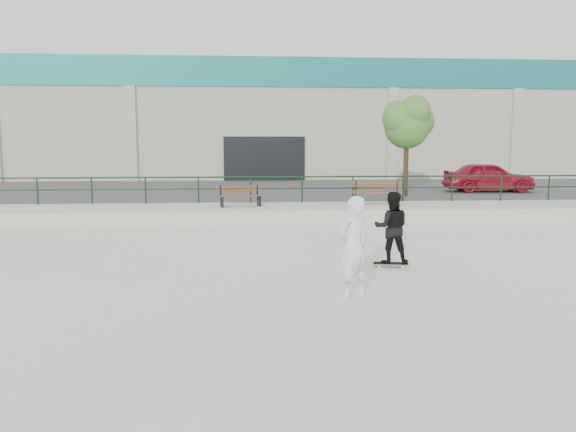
{
  "coord_description": "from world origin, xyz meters",
  "views": [
    {
      "loc": [
        -1.23,
        -10.86,
        2.8
      ],
      "look_at": [
        -0.23,
        2.0,
        1.12
      ],
      "focal_mm": 35.0,
      "sensor_mm": 36.0,
      "label": 1
    }
  ],
  "objects": [
    {
      "name": "tree",
      "position": [
        5.82,
        13.2,
        3.73
      ],
      "size": [
        2.43,
        2.16,
        4.31
      ],
      "color": "#413020",
      "rests_on": "parking_strip"
    },
    {
      "name": "red_car",
      "position": [
        10.33,
        14.97,
        1.2
      ],
      "size": [
        4.27,
        2.03,
        1.41
      ],
      "primitive_type": "imported",
      "rotation": [
        0.0,
        0.0,
        1.48
      ],
      "color": "maroon",
      "rests_on": "parking_strip"
    },
    {
      "name": "bench_right",
      "position": [
        3.79,
        10.15,
        0.93
      ],
      "size": [
        1.96,
        0.92,
        0.87
      ],
      "rotation": [
        0.0,
        0.0,
        -0.2
      ],
      "color": "brown",
      "rests_on": "ledge"
    },
    {
      "name": "railing",
      "position": [
        -0.0,
        10.8,
        1.24
      ],
      "size": [
        28.0,
        0.06,
        1.03
      ],
      "color": "#123219",
      "rests_on": "ledge"
    },
    {
      "name": "ground",
      "position": [
        0.0,
        0.0,
        0.0
      ],
      "size": [
        120.0,
        120.0,
        0.0
      ],
      "primitive_type": "plane",
      "color": "silver",
      "rests_on": "ground"
    },
    {
      "name": "parking_strip",
      "position": [
        0.0,
        18.0,
        0.25
      ],
      "size": [
        60.0,
        14.0,
        0.5
      ],
      "primitive_type": "cube",
      "color": "#3D3D3D",
      "rests_on": "ground"
    },
    {
      "name": "skateboard",
      "position": [
        2.07,
        1.45,
        0.07
      ],
      "size": [
        0.8,
        0.34,
        0.09
      ],
      "rotation": [
        0.0,
        0.0,
        -0.19
      ],
      "color": "black",
      "rests_on": "ground"
    },
    {
      "name": "seated_skater",
      "position": [
        0.73,
        -0.95,
        0.93
      ],
      "size": [
        0.81,
        0.72,
        1.85
      ],
      "primitive_type": "imported",
      "rotation": [
        0.0,
        0.0,
        3.66
      ],
      "color": "white",
      "rests_on": "ground"
    },
    {
      "name": "bench_left",
      "position": [
        -1.4,
        9.64,
        0.88
      ],
      "size": [
        1.72,
        0.81,
        0.76
      ],
      "rotation": [
        0.0,
        0.0,
        0.21
      ],
      "color": "brown",
      "rests_on": "ledge"
    },
    {
      "name": "commercial_building",
      "position": [
        -0.0,
        31.99,
        4.58
      ],
      "size": [
        44.2,
        16.33,
        8.0
      ],
      "color": "#AFAB9D",
      "rests_on": "ground"
    },
    {
      "name": "standing_skater",
      "position": [
        2.07,
        1.45,
        0.91
      ],
      "size": [
        0.89,
        0.75,
        1.62
      ],
      "primitive_type": "imported",
      "rotation": [
        0.0,
        0.0,
        2.95
      ],
      "color": "black",
      "rests_on": "skateboard"
    },
    {
      "name": "ledge",
      "position": [
        0.0,
        9.5,
        0.25
      ],
      "size": [
        30.0,
        3.0,
        0.5
      ],
      "primitive_type": "cube",
      "color": "#B7B5A7",
      "rests_on": "ground"
    }
  ]
}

